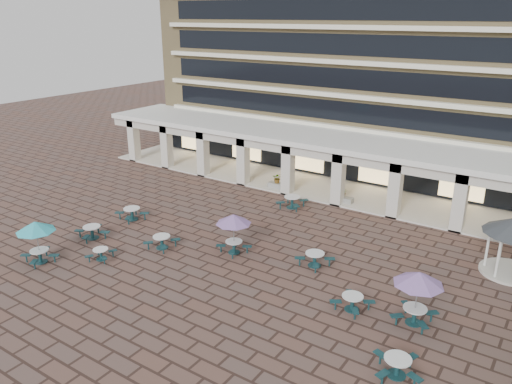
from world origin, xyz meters
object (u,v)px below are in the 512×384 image
planter_right (343,197)px  planter_left (277,182)px  picnic_table_0 (92,231)px  picnic_table_1 (101,253)px

planter_right → planter_left: bearing=180.0°
planter_left → planter_right: (5.70, 0.00, -0.12)m
picnic_table_0 → planter_left: (4.77, 14.39, 0.09)m
picnic_table_1 → planter_right: 17.76m
picnic_table_1 → planter_right: (7.73, 15.99, 0.06)m
picnic_table_0 → planter_left: size_ratio=1.44×
planter_right → picnic_table_1: bearing=-115.8°
planter_left → planter_right: bearing=0.0°
picnic_table_0 → planter_left: 15.16m
picnic_table_0 → planter_left: bearing=90.7°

